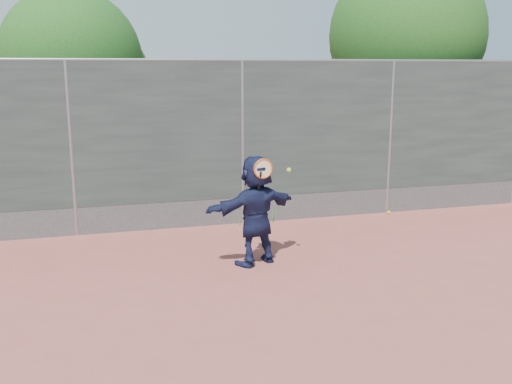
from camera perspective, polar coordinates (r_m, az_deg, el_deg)
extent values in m
plane|color=#9E4C42|center=(7.61, 5.31, -9.89)|extent=(80.00, 80.00, 0.00)
imported|color=#161C3E|center=(8.38, 0.00, -1.83)|extent=(1.60, 0.99, 1.64)
sphere|color=#A9DF31|center=(11.71, 13.15, -2.00)|extent=(0.07, 0.07, 0.07)
cube|color=#38423D|center=(10.45, -1.36, 6.18)|extent=(20.00, 0.04, 2.50)
cube|color=slate|center=(10.72, -1.32, -1.81)|extent=(20.00, 0.03, 0.50)
cylinder|color=gray|center=(10.39, -1.39, 13.05)|extent=(20.00, 0.05, 0.05)
cylinder|color=gray|center=(10.17, -18.00, 3.99)|extent=(0.06, 0.06, 3.00)
cylinder|color=gray|center=(10.48, -1.35, 4.83)|extent=(0.06, 0.06, 3.00)
cylinder|color=gray|center=(11.58, 13.25, 5.22)|extent=(0.06, 0.06, 3.00)
torus|color=#C14F12|center=(8.07, 0.72, 2.35)|extent=(0.29, 0.07, 0.29)
cylinder|color=beige|center=(8.07, 0.72, 2.35)|extent=(0.25, 0.04, 0.25)
cylinder|color=black|center=(8.11, 0.34, 0.96)|extent=(0.05, 0.13, 0.33)
sphere|color=#A9DF31|center=(8.29, 3.31, 2.21)|extent=(0.07, 0.07, 0.07)
cylinder|color=#382314|center=(14.24, 14.29, 5.65)|extent=(0.28, 0.28, 2.60)
sphere|color=#23561C|center=(14.17, 14.80, 14.88)|extent=(3.60, 3.60, 3.60)
sphere|color=#23561C|center=(14.70, 16.81, 13.25)|extent=(2.52, 2.52, 2.52)
cylinder|color=#382314|center=(13.20, -17.42, 4.08)|extent=(0.28, 0.28, 2.20)
sphere|color=#23561C|center=(13.08, -17.98, 12.45)|extent=(3.00, 3.00, 3.00)
sphere|color=#23561C|center=(13.27, -15.22, 11.31)|extent=(2.10, 2.10, 2.10)
cone|color=#387226|center=(10.70, 0.15, -2.50)|extent=(0.03, 0.03, 0.26)
cone|color=#387226|center=(10.79, 1.65, -2.26)|extent=(0.03, 0.03, 0.30)
cone|color=#387226|center=(10.60, -1.65, -2.76)|extent=(0.03, 0.03, 0.22)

